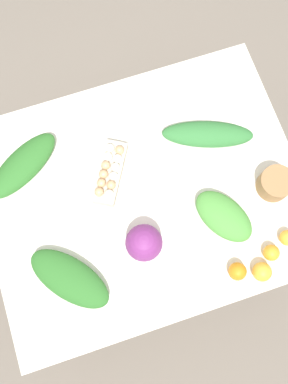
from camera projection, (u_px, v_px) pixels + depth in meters
ground_plane at (144, 224)px, 2.57m from camera, size 8.00×8.00×0.00m
dining_table at (144, 198)px, 1.92m from camera, size 1.36×1.09×0.76m
cabbage_purple at (144, 243)px, 1.71m from camera, size 0.15×0.15×0.15m
egg_carton at (110, 173)px, 1.82m from camera, size 0.22×0.29×0.09m
paper_bag at (275, 184)px, 1.80m from camera, size 0.14×0.14×0.09m
greens_bunch_chard at (208, 134)px, 1.86m from camera, size 0.42×0.25×0.08m
greens_bunch_kale at (224, 216)px, 1.77m from camera, size 0.27×0.31×0.09m
greens_bunch_dandelion at (70, 278)px, 1.71m from camera, size 0.36×0.38×0.08m
greens_bunch_beet_tops at (23, 165)px, 1.83m from camera, size 0.39×0.31×0.08m
orange_0 at (262, 272)px, 1.72m from camera, size 0.08×0.08×0.08m
orange_1 at (271, 253)px, 1.74m from camera, size 0.07×0.07×0.07m
orange_2 at (287, 238)px, 1.76m from camera, size 0.07×0.07×0.07m
orange_3 at (237, 271)px, 1.72m from camera, size 0.07×0.07×0.07m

